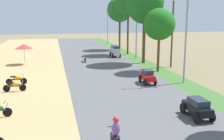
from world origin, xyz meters
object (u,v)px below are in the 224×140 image
Objects in this scene: streetlamp_mid at (137,25)px; car_hatchback_red at (147,76)px; car_sedan_black at (197,107)px; vendor_umbrella at (24,46)px; utility_pole_near at (173,24)px; parked_motorbike_third at (15,85)px; motorbike_ahead_second at (115,135)px; median_tree_second at (159,24)px; motorbike_ahead_third at (85,58)px; streetlamp_far at (108,24)px; median_tree_third at (145,2)px; car_van_silver at (115,51)px; median_tree_fourth at (128,2)px; parked_motorbike_fourth at (17,79)px; median_tree_fifth at (120,10)px; streetlamp_near at (186,35)px.

streetlamp_mid is 15.05m from car_hatchback_red.
streetlamp_mid is 3.57× the size of car_sedan_black.
utility_pole_near is at bearing -17.21° from vendor_umbrella.
motorbike_ahead_second reaches higher than parked_motorbike_third.
median_tree_second is at bearing -92.45° from streetlamp_mid.
streetlamp_far is at bearing 71.34° from motorbike_ahead_third.
utility_pole_near reaches higher than car_hatchback_red.
median_tree_third reaches higher than car_van_silver.
car_sedan_black is 24.33m from car_van_silver.
streetlamp_mid is 4.02× the size of car_hatchback_red.
parked_motorbike_fourth is at bearing -132.10° from median_tree_fourth.
car_van_silver is (0.59, 24.32, 0.28)m from car_sedan_black.
streetlamp_far is (15.01, 22.13, 2.01)m from vendor_umbrella.
utility_pole_near is (2.36, -3.18, -2.57)m from median_tree_third.
vendor_umbrella reaches higher than parked_motorbike_fourth.
car_sedan_black is at bearing -78.71° from motorbike_ahead_third.
motorbike_ahead_third is at bearing 60.65° from parked_motorbike_third.
streetlamp_far is (0.03, 16.19, -3.78)m from median_tree_fourth.
car_sedan_black is at bearing -89.31° from car_hatchback_red.
median_tree_fifth reaches higher than parked_motorbike_third.
motorbike_ahead_third is at bearing 101.29° from car_sedan_black.
car_sedan_black reaches higher than parked_motorbike_fourth.
car_van_silver is (-4.84, 8.69, -4.08)m from utility_pole_near.
car_sedan_black is 8.44m from car_hatchback_red.
streetlamp_mid reaches higher than car_van_silver.
median_tree_third is 4.80m from streetlamp_mid.
motorbike_ahead_third is (-7.05, 7.75, -4.55)m from median_tree_second.
streetlamp_mid is (14.60, 14.25, 4.14)m from parked_motorbike_third.
parked_motorbike_fourth is 18.23m from utility_pole_near.
streetlamp_far reaches higher than car_sedan_black.
motorbike_ahead_second is (-9.06, -35.83, -6.16)m from median_tree_fifth.
car_van_silver is (-2.65, 1.75, -3.67)m from streetlamp_mid.
median_tree_fourth is at bearing 47.90° from parked_motorbike_fourth.
streetlamp_mid is (0.03, -4.32, -3.41)m from median_tree_fourth.
median_tree_fifth is (0.56, 19.66, 1.89)m from median_tree_second.
median_tree_fifth is at bearing 88.38° from median_tree_second.
median_tree_fifth is at bearing 88.22° from median_tree_fourth.
streetlamp_far reaches higher than car_van_silver.
streetlamp_near reaches higher than car_van_silver.
motorbike_ahead_second is at bearing -116.18° from car_hatchback_red.
vendor_umbrella is 17.18m from car_hatchback_red.
motorbike_ahead_second is 1.00× the size of motorbike_ahead_third.
parked_motorbike_fourth is 14.70m from motorbike_ahead_second.
streetlamp_near is 15.43m from motorbike_ahead_third.
parked_motorbike_fourth is 18.17m from median_tree_third.
median_tree_second is (14.61, -7.65, 2.82)m from vendor_umbrella.
vendor_umbrella is 7.76m from motorbike_ahead_third.
streetlamp_near reaches higher than motorbike_ahead_third.
streetlamp_near is 0.76× the size of utility_pole_near.
motorbike_ahead_second is at bearing -129.11° from streetlamp_near.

